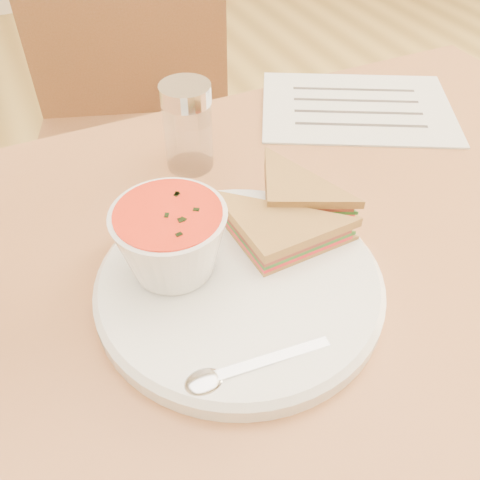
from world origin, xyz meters
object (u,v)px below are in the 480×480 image
chair_far (135,157)px  plate (239,285)px  dining_table (291,416)px  soup_bowl (171,244)px  condiment_shaker (188,127)px

chair_far → plate: size_ratio=3.43×
plate → dining_table: bearing=12.0°
plate → soup_bowl: soup_bowl is taller
dining_table → soup_bowl: size_ratio=9.00×
plate → soup_bowl: 0.08m
chair_far → condiment_shaker: 0.52m
soup_bowl → chair_far: bearing=80.3°
plate → chair_far: bearing=85.7°
chair_far → soup_bowl: bearing=98.6°
condiment_shaker → chair_far: bearing=88.0°
dining_table → condiment_shaker: bearing=107.7°
dining_table → plate: plate is taller
chair_far → condiment_shaker: bearing=106.3°
chair_far → dining_table: bearing=113.0°
chair_far → condiment_shaker: chair_far is taller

